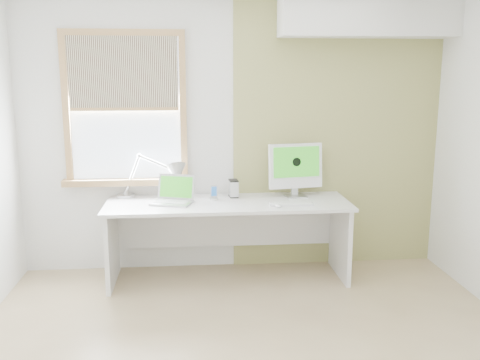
{
  "coord_description": "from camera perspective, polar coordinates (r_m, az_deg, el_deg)",
  "views": [
    {
      "loc": [
        -0.39,
        -3.26,
        1.88
      ],
      "look_at": [
        0.0,
        1.05,
        1.0
      ],
      "focal_mm": 39.72,
      "sensor_mm": 36.0,
      "label": 1
    }
  ],
  "objects": [
    {
      "name": "external_drive",
      "position": [
        4.98,
        -0.7,
        -0.91
      ],
      "size": [
        0.09,
        0.13,
        0.16
      ],
      "color": "#B2B4B7",
      "rests_on": "desk"
    },
    {
      "name": "room",
      "position": [
        3.34,
        1.63,
        1.45
      ],
      "size": [
        4.04,
        3.54,
        2.64
      ],
      "color": "tan",
      "rests_on": "ground"
    },
    {
      "name": "laptop",
      "position": [
        4.8,
        -7.12,
        -1.71
      ],
      "size": [
        0.42,
        0.37,
        0.24
      ],
      "color": "#B2B4B7",
      "rests_on": "desk"
    },
    {
      "name": "mouse",
      "position": [
        4.63,
        4.13,
        -2.77
      ],
      "size": [
        0.08,
        0.1,
        0.03
      ],
      "primitive_type": "ellipsoid",
      "rotation": [
        0.0,
        0.0,
        0.29
      ],
      "color": "white",
      "rests_on": "desk"
    },
    {
      "name": "accent_wall",
      "position": [
        5.23,
        10.33,
        4.94
      ],
      "size": [
        2.0,
        0.02,
        2.6
      ],
      "primitive_type": "cube",
      "color": "#939755",
      "rests_on": "room"
    },
    {
      "name": "window",
      "position": [
        5.03,
        -12.23,
        7.41
      ],
      "size": [
        1.2,
        0.14,
        1.42
      ],
      "color": "#AE8049",
      "rests_on": "room"
    },
    {
      "name": "desk_lamp",
      "position": [
        4.94,
        -7.84,
        0.49
      ],
      "size": [
        0.71,
        0.36,
        0.41
      ],
      "color": "#B2B4B7",
      "rests_on": "desk"
    },
    {
      "name": "phone_dock",
      "position": [
        4.88,
        -2.82,
        -1.68
      ],
      "size": [
        0.09,
        0.09,
        0.14
      ],
      "color": "#B2B4B7",
      "rests_on": "desk"
    },
    {
      "name": "imac",
      "position": [
        4.99,
        5.98,
        1.4
      ],
      "size": [
        0.52,
        0.2,
        0.5
      ],
      "color": "#B2B4B7",
      "rests_on": "desk"
    },
    {
      "name": "soffit",
      "position": [
        5.11,
        13.58,
        17.02
      ],
      "size": [
        1.6,
        0.4,
        0.42
      ],
      "primitive_type": "cube",
      "color": "white",
      "rests_on": "room"
    },
    {
      "name": "desk",
      "position": [
        4.91,
        -1.34,
        -4.43
      ],
      "size": [
        2.2,
        0.7,
        0.73
      ],
      "color": "silver",
      "rests_on": "room"
    },
    {
      "name": "keyboard",
      "position": [
        4.71,
        5.57,
        -2.6
      ],
      "size": [
        0.39,
        0.12,
        0.02
      ],
      "color": "white",
      "rests_on": "desk"
    }
  ]
}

